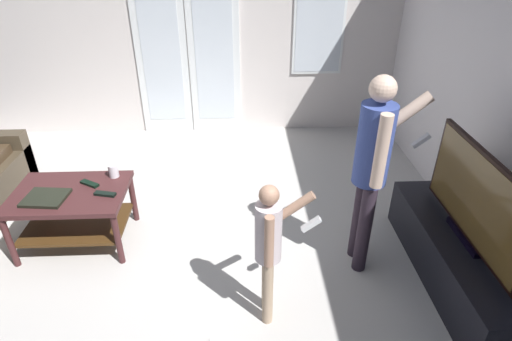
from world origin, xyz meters
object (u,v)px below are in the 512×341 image
Objects in this scene: flat_screen_tv at (477,199)px; cup_near_edge at (113,171)px; laptop_closed at (46,198)px; tv_remote_black at (90,184)px; dvd_remote_slim at (105,194)px; coffee_table at (72,206)px; person_adult at (373,161)px; tv_stand at (458,259)px; person_child at (270,243)px.

flat_screen_tv reaches higher than cup_near_edge.
laptop_closed is 0.55m from cup_near_edge.
tv_remote_black is (-2.82, 0.67, -0.22)m from flat_screen_tv.
coffee_table is at bearing -178.65° from dvd_remote_slim.
flat_screen_tv is 0.73m from person_adult.
tv_stand is 9.24× the size of tv_remote_black.
person_adult is at bearing 19.95° from tv_remote_black.
cup_near_edge reaches higher than dvd_remote_slim.
person_adult reaches higher than flat_screen_tv.
laptop_closed is at bearing 171.17° from tv_stand.
flat_screen_tv is 7.08× the size of dvd_remote_slim.
flat_screen_tv is 10.89× the size of cup_near_edge.
person_adult is at bearing 0.01° from laptop_closed.
flat_screen_tv is at bearing -11.08° from coffee_table.
person_adult is (-0.67, 0.24, 0.72)m from tv_stand.
cup_near_edge is at bearing 163.23° from flat_screen_tv.
person_child is at bearing -19.02° from dvd_remote_slim.
laptop_closed is (-2.43, 0.25, -0.40)m from person_adult.
person_adult is (-0.67, 0.23, 0.18)m from flat_screen_tv.
tv_remote_black is at bearing 168.39° from person_adult.
flat_screen_tv reaches higher than person_child.
cup_near_edge is 0.22m from tv_remote_black.
flat_screen_tv is at bearing -16.77° from cup_near_edge.
person_child is 6.15× the size of tv_remote_black.
flat_screen_tv is 1.15× the size of person_child.
tv_stand is at bearing -16.83° from cup_near_edge.
cup_near_edge is 0.65× the size of dvd_remote_slim.
tv_stand is 2.80m from cup_near_edge.
flat_screen_tv reaches higher than tv_stand.
person_adult is 8.96× the size of tv_remote_black.
tv_remote_black is 0.23m from dvd_remote_slim.
person_child is 1.47m from dvd_remote_slim.
coffee_table reaches higher than tv_stand.
cup_near_edge reaches higher than tv_remote_black.
tv_stand is 1.01m from person_adult.
coffee_table is at bearing 42.32° from laptop_closed.
dvd_remote_slim is at bearing 168.96° from tv_stand.
tv_remote_black is (0.14, 0.09, 0.15)m from coffee_table.
tv_stand is 1.30× the size of flat_screen_tv.
tv_remote_black is at bearing 166.56° from flat_screen_tv.
person_adult is 13.79× the size of cup_near_edge.
coffee_table is at bearing 151.05° from person_child.
coffee_table is 0.42m from cup_near_edge.
tv_stand is 14.21× the size of cup_near_edge.
dvd_remote_slim is at bearing 171.91° from person_adult.
coffee_table is 0.22m from tv_remote_black.
tv_remote_black is at bearing 41.27° from laptop_closed.
person_adult is at bearing 5.37° from dvd_remote_slim.
coffee_table is 8.05× the size of cup_near_edge.
person_child is 9.46× the size of cup_near_edge.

